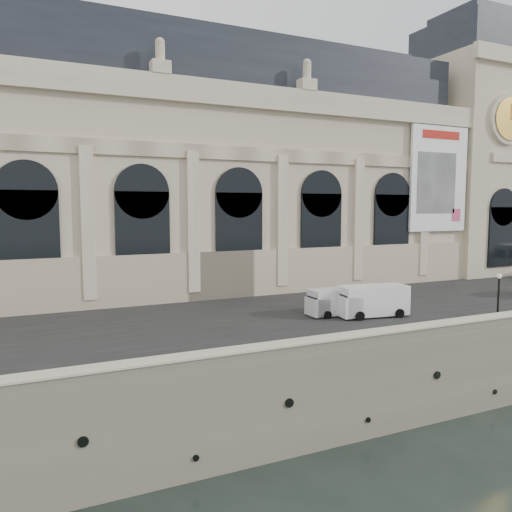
{
  "coord_description": "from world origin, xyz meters",
  "views": [
    {
      "loc": [
        -24.27,
        -25.87,
        15.55
      ],
      "look_at": [
        -2.0,
        22.0,
        10.33
      ],
      "focal_mm": 35.0,
      "sensor_mm": 36.0,
      "label": 1
    }
  ],
  "objects": [
    {
      "name": "clock_pavilion",
      "position": [
        34.0,
        27.93,
        23.42
      ],
      "size": [
        13.0,
        14.72,
        36.7
      ],
      "color": "beige",
      "rests_on": "quay"
    },
    {
      "name": "street",
      "position": [
        0.0,
        14.0,
        6.03
      ],
      "size": [
        160.0,
        24.0,
        0.06
      ],
      "primitive_type": "cube",
      "color": "#2D2D2D",
      "rests_on": "quay"
    },
    {
      "name": "quay",
      "position": [
        0.0,
        35.0,
        3.0
      ],
      "size": [
        160.0,
        70.0,
        6.0
      ],
      "primitive_type": "cube",
      "color": "#79715D",
      "rests_on": "ground"
    },
    {
      "name": "ground",
      "position": [
        0.0,
        0.0,
        0.0
      ],
      "size": [
        260.0,
        260.0,
        0.0
      ],
      "primitive_type": "plane",
      "color": "black",
      "rests_on": "ground"
    },
    {
      "name": "museum",
      "position": [
        -5.98,
        30.86,
        19.72
      ],
      "size": [
        69.0,
        18.7,
        29.1
      ],
      "color": "beige",
      "rests_on": "quay"
    },
    {
      "name": "van_b",
      "position": [
        0.17,
        10.36,
        7.21
      ],
      "size": [
        5.36,
        2.3,
        2.37
      ],
      "color": "silver",
      "rests_on": "quay"
    },
    {
      "name": "lamp_right",
      "position": [
        10.97,
        2.46,
        8.03
      ],
      "size": [
        0.42,
        0.42,
        4.09
      ],
      "color": "black",
      "rests_on": "quay"
    },
    {
      "name": "parapet",
      "position": [
        0.0,
        0.6,
        6.62
      ],
      "size": [
        160.0,
        1.4,
        1.21
      ],
      "color": "#79715D",
      "rests_on": "quay"
    },
    {
      "name": "van_c",
      "position": [
        2.59,
        8.59,
        7.4
      ],
      "size": [
        6.44,
        3.22,
        2.75
      ],
      "color": "white",
      "rests_on": "quay"
    }
  ]
}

